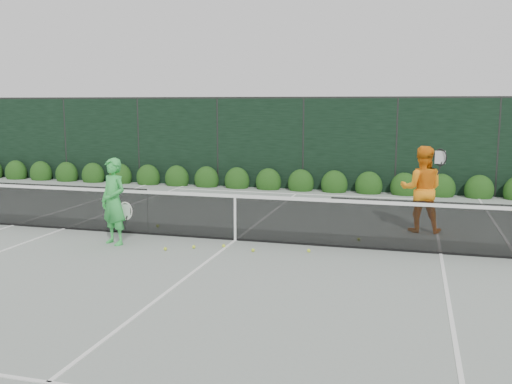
# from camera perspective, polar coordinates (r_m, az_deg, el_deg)

# --- Properties ---
(ground) EXTENTS (80.00, 80.00, 0.00)m
(ground) POSITION_cam_1_polar(r_m,az_deg,el_deg) (12.01, -2.08, -4.86)
(ground) COLOR gray
(ground) RESTS_ON ground
(tennis_net) EXTENTS (12.90, 0.10, 1.07)m
(tennis_net) POSITION_cam_1_polar(r_m,az_deg,el_deg) (11.91, -2.21, -2.37)
(tennis_net) COLOR black
(tennis_net) RESTS_ON ground
(player_woman) EXTENTS (0.76, 0.64, 1.76)m
(player_woman) POSITION_cam_1_polar(r_m,az_deg,el_deg) (11.89, -14.04, -0.93)
(player_woman) COLOR green
(player_woman) RESTS_ON ground
(player_man) EXTENTS (0.96, 0.73, 1.92)m
(player_man) POSITION_cam_1_polar(r_m,az_deg,el_deg) (13.17, 16.23, 0.28)
(player_man) COLOR orange
(player_man) RESTS_ON ground
(court_lines) EXTENTS (11.03, 23.83, 0.01)m
(court_lines) POSITION_cam_1_polar(r_m,az_deg,el_deg) (12.01, -2.08, -4.83)
(court_lines) COLOR white
(court_lines) RESTS_ON ground
(windscreen_fence) EXTENTS (32.00, 21.07, 3.06)m
(windscreen_fence) POSITION_cam_1_polar(r_m,az_deg,el_deg) (9.22, -7.22, 0.46)
(windscreen_fence) COLOR black
(windscreen_fence) RESTS_ON ground
(hedge_row) EXTENTS (31.66, 0.65, 0.94)m
(hedge_row) POSITION_cam_1_polar(r_m,az_deg,el_deg) (18.79, 4.50, 0.86)
(hedge_row) COLOR #17390F
(hedge_row) RESTS_ON ground
(tennis_balls) EXTENTS (4.69, 1.96, 0.07)m
(tennis_balls) POSITION_cam_1_polar(r_m,az_deg,el_deg) (11.62, -2.00, -5.16)
(tennis_balls) COLOR #CAE533
(tennis_balls) RESTS_ON ground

